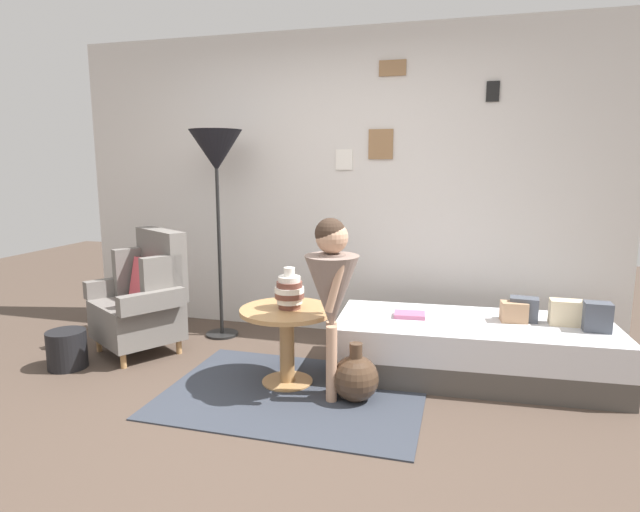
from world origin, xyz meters
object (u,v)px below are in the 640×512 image
(floor_lamp, at_px, (216,157))
(magazine_basket, at_px, (67,349))
(side_table, at_px, (287,329))
(book_on_daybed, at_px, (410,315))
(daybed, at_px, (473,348))
(armchair, at_px, (144,298))
(person_child, at_px, (332,285))
(demijohn_near, at_px, (356,378))
(vase_striped, at_px, (289,291))

(floor_lamp, distance_m, magazine_basket, 1.88)
(side_table, distance_m, book_on_daybed, 0.90)
(daybed, height_order, magazine_basket, daybed)
(side_table, xyz_separation_m, book_on_daybed, (0.77, 0.47, 0.03))
(armchair, height_order, magazine_basket, armchair)
(armchair, bearing_deg, person_child, -15.48)
(side_table, bearing_deg, demijohn_near, -15.23)
(daybed, height_order, side_table, side_table)
(daybed, relative_size, vase_striped, 6.96)
(floor_lamp, xyz_separation_m, demijohn_near, (1.40, -0.96, -1.39))
(floor_lamp, bearing_deg, person_child, -38.01)
(demijohn_near, bearing_deg, magazine_basket, -179.18)
(side_table, xyz_separation_m, vase_striped, (0.02, 0.02, 0.26))
(vase_striped, distance_m, magazine_basket, 1.76)
(demijohn_near, xyz_separation_m, magazine_basket, (-2.16, -0.03, -0.01))
(daybed, distance_m, demijohn_near, 0.95)
(armchair, distance_m, vase_striped, 1.37)
(daybed, distance_m, vase_striped, 1.37)
(vase_striped, relative_size, demijohn_near, 0.73)
(person_child, bearing_deg, vase_striped, 153.59)
(floor_lamp, bearing_deg, book_on_daybed, -11.90)
(daybed, relative_size, book_on_daybed, 8.84)
(armchair, bearing_deg, magazine_basket, -126.67)
(vase_striped, height_order, book_on_daybed, vase_striped)
(book_on_daybed, relative_size, demijohn_near, 0.58)
(person_child, distance_m, demijohn_near, 0.62)
(magazine_basket, bearing_deg, vase_striped, 6.26)
(person_child, distance_m, magazine_basket, 2.10)
(floor_lamp, bearing_deg, side_table, -42.60)
(armchair, height_order, daybed, armchair)
(vase_striped, distance_m, person_child, 0.39)
(person_child, bearing_deg, side_table, 156.74)
(person_child, relative_size, book_on_daybed, 5.30)
(floor_lamp, xyz_separation_m, person_child, (1.24, -0.97, -0.79))
(floor_lamp, relative_size, person_child, 1.51)
(person_child, relative_size, magazine_basket, 4.17)
(armchair, xyz_separation_m, book_on_daybed, (2.08, 0.16, -0.02))
(book_on_daybed, bearing_deg, armchair, -175.54)
(side_table, relative_size, book_on_daybed, 2.87)
(side_table, height_order, vase_striped, vase_striped)
(person_child, relative_size, demijohn_near, 3.06)
(floor_lamp, height_order, book_on_daybed, floor_lamp)
(book_on_daybed, height_order, demijohn_near, book_on_daybed)
(daybed, relative_size, demijohn_near, 5.11)
(armchair, bearing_deg, floor_lamp, 51.22)
(floor_lamp, relative_size, demijohn_near, 4.64)
(demijohn_near, relative_size, magazine_basket, 1.36)
(vase_striped, xyz_separation_m, person_child, (0.33, -0.17, 0.10))
(floor_lamp, height_order, magazine_basket, floor_lamp)
(vase_striped, relative_size, floor_lamp, 0.16)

